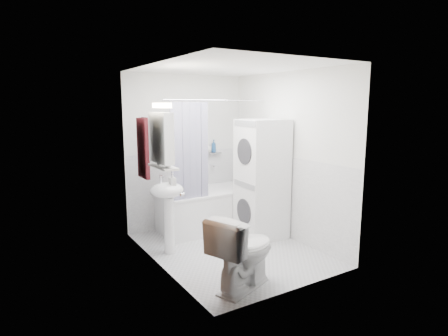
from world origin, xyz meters
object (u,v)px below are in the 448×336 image
washer_dryer (262,179)px  toilet (243,251)px  sink (168,201)px  bathtub (212,207)px

washer_dryer → toilet: washer_dryer is taller
sink → toilet: size_ratio=1.26×
washer_dryer → toilet: bearing=-130.3°
washer_dryer → toilet: size_ratio=2.09×
bathtub → washer_dryer: size_ratio=0.95×
bathtub → washer_dryer: (0.44, -0.71, 0.52)m
toilet → bathtub: bearing=-41.3°
bathtub → toilet: size_ratio=1.98×
sink → washer_dryer: washer_dryer is taller
bathtub → sink: bearing=-149.1°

